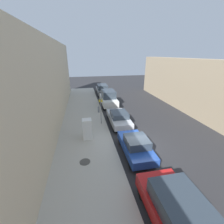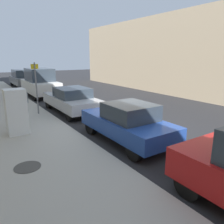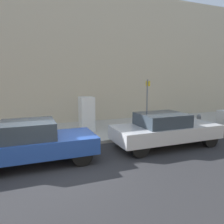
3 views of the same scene
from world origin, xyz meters
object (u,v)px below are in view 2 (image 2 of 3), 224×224
at_px(discarded_refrigerator, 16,112).
at_px(parked_sedan_silver, 71,100).
at_px(parked_van_white, 40,83).
at_px(street_sign_post, 36,86).
at_px(fire_hydrant, 26,97).
at_px(parked_hatchback_blue, 127,122).
at_px(parked_suv_gray, 23,78).

xyz_separation_m(discarded_refrigerator, parked_sedan_silver, (3.24, 2.44, -0.28)).
bearing_deg(discarded_refrigerator, parked_sedan_silver, 36.90).
bearing_deg(parked_van_white, street_sign_post, -106.62).
relative_size(street_sign_post, fire_hydrant, 3.52).
relative_size(fire_hydrant, parked_sedan_silver, 0.17).
bearing_deg(discarded_refrigerator, parked_hatchback_blue, -39.42).
xyz_separation_m(discarded_refrigerator, fire_hydrant, (1.56, 5.80, -0.48)).
bearing_deg(discarded_refrigerator, street_sign_post, 60.72).
xyz_separation_m(street_sign_post, parked_hatchback_blue, (1.78, -5.29, -0.86)).
xyz_separation_m(parked_hatchback_blue, parked_sedan_silver, (-0.00, 5.10, -0.01)).
distance_m(street_sign_post, parked_sedan_silver, 1.99).
distance_m(fire_hydrant, parked_van_white, 3.28).
distance_m(parked_van_white, parked_suv_gray, 6.30).
distance_m(parked_hatchback_blue, parked_sedan_silver, 5.10).
bearing_deg(parked_sedan_silver, discarded_refrigerator, -143.10).
xyz_separation_m(street_sign_post, fire_hydrant, (0.09, 3.18, -1.08)).
relative_size(street_sign_post, parked_hatchback_blue, 0.66).
xyz_separation_m(discarded_refrigerator, parked_suv_gray, (3.24, 14.86, -0.12)).
bearing_deg(discarded_refrigerator, parked_van_white, 69.26).
xyz_separation_m(fire_hydrant, parked_suv_gray, (1.68, 9.06, 0.36)).
height_order(discarded_refrigerator, fire_hydrant, discarded_refrigerator).
relative_size(discarded_refrigerator, parked_suv_gray, 0.36).
xyz_separation_m(parked_sedan_silver, parked_van_white, (0.00, 6.13, 0.32)).
relative_size(fire_hydrant, parked_hatchback_blue, 0.19).
bearing_deg(parked_van_white, fire_hydrant, -121.30).
distance_m(discarded_refrigerator, parked_sedan_silver, 4.07).
relative_size(discarded_refrigerator, parked_hatchback_blue, 0.44).
height_order(fire_hydrant, parked_van_white, parked_van_white).
height_order(discarded_refrigerator, parked_sedan_silver, discarded_refrigerator).
bearing_deg(parked_van_white, parked_sedan_silver, -90.00).
height_order(discarded_refrigerator, parked_van_white, parked_van_white).
height_order(parked_hatchback_blue, parked_van_white, parked_van_white).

